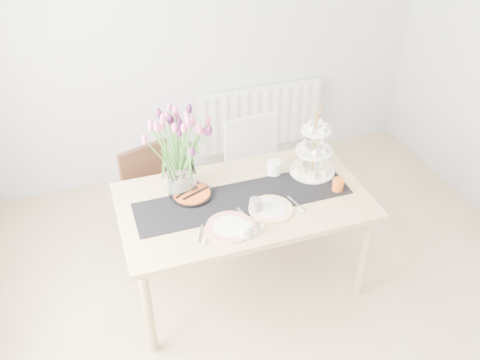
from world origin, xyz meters
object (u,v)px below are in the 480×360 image
object	(u,v)px
tulip_vase	(177,141)
mug_orange	(338,185)
cream_jug	(274,168)
radiator	(260,117)
teapot	(181,183)
chair_white	(257,165)
plate_left	(230,227)
mug_grey	(255,206)
chair_brown	(154,191)
tart_tin	(192,194)
mug_white	(245,230)
plate_right	(271,209)
cake_stand	(313,156)
dining_table	(243,208)

from	to	relation	value
tulip_vase	mug_orange	bearing A→B (deg)	-19.36
mug_orange	cream_jug	bearing A→B (deg)	81.53
radiator	teapot	size ratio (longest dim) A/B	5.67
chair_white	plate_left	bearing A→B (deg)	-123.85
mug_orange	tulip_vase	bearing A→B (deg)	106.09
mug_grey	plate_left	bearing A→B (deg)	169.91
mug_orange	chair_brown	bearing A→B (deg)	90.60
radiator	plate_left	world-z (taller)	plate_left
tart_tin	mug_white	xyz separation A→B (m)	(0.20, -0.47, 0.03)
teapot	plate_right	xyz separation A→B (m)	(0.48, -0.38, -0.06)
mug_white	cake_stand	bearing A→B (deg)	62.79
mug_orange	plate_left	distance (m)	0.80
cream_jug	mug_white	xyz separation A→B (m)	(-0.40, -0.54, -0.00)
dining_table	tulip_vase	size ratio (longest dim) A/B	2.37
mug_grey	mug_white	world-z (taller)	same
dining_table	cake_stand	distance (m)	0.60
mug_grey	plate_left	distance (m)	0.22
chair_brown	cream_jug	distance (m)	0.96
chair_white	cream_jug	bearing A→B (deg)	-100.23
tart_tin	chair_brown	bearing A→B (deg)	108.94
teapot	chair_brown	bearing A→B (deg)	128.51
dining_table	plate_right	bearing A→B (deg)	-52.48
dining_table	mug_grey	bearing A→B (deg)	-78.62
cream_jug	mug_grey	bearing A→B (deg)	-118.35
plate_right	radiator	bearing A→B (deg)	71.43
dining_table	chair_brown	distance (m)	0.84
tart_tin	mug_white	size ratio (longest dim) A/B	2.97
dining_table	chair_white	size ratio (longest dim) A/B	1.79
chair_white	teapot	bearing A→B (deg)	-152.08
chair_brown	mug_white	size ratio (longest dim) A/B	8.87
radiator	cake_stand	size ratio (longest dim) A/B	2.61
chair_white	mug_orange	distance (m)	0.86
tulip_vase	mug_orange	distance (m)	1.08
tart_tin	plate_right	distance (m)	0.52
dining_table	cake_stand	xyz separation A→B (m)	(0.55, 0.13, 0.21)
radiator	plate_left	distance (m)	1.96
dining_table	mug_white	distance (m)	0.38
plate_right	chair_brown	bearing A→B (deg)	126.86
chair_white	teapot	distance (m)	0.87
tulip_vase	plate_right	world-z (taller)	tulip_vase
dining_table	cream_jug	xyz separation A→B (m)	(0.29, 0.20, 0.12)
radiator	mug_orange	xyz separation A→B (m)	(-0.06, -1.61, 0.34)
cake_stand	teapot	bearing A→B (deg)	174.83
chair_white	cake_stand	bearing A→B (deg)	-72.29
radiator	chair_brown	bearing A→B (deg)	-144.34
chair_brown	chair_white	bearing A→B (deg)	-19.69
mug_white	plate_right	xyz separation A→B (m)	(0.23, 0.18, -0.04)
teapot	plate_left	size ratio (longest dim) A/B	0.72
chair_brown	cream_jug	size ratio (longest dim) A/B	8.35
dining_table	tart_tin	size ratio (longest dim) A/B	5.96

